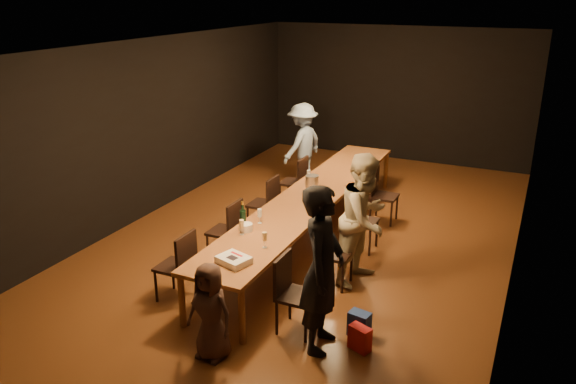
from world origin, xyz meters
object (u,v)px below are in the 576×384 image
at_px(chair_right_3, 385,196).
at_px(plate_stack, 246,227).
at_px(child, 210,312).
at_px(birthday_cake, 234,260).
at_px(chair_left_2, 263,203).
at_px(man_blue, 302,144).
at_px(champagne_bottle, 243,214).
at_px(ice_bucket, 312,183).
at_px(chair_right_2, 363,221).
at_px(chair_left_1, 224,231).
at_px(chair_left_0, 175,266).
at_px(woman_tan, 365,219).
at_px(chair_right_1, 335,253).
at_px(chair_right_0, 298,295).
at_px(woman_birthday, 322,269).
at_px(chair_left_3, 293,182).
at_px(table, 311,198).

xyz_separation_m(chair_right_3, plate_stack, (-1.09, -2.83, 0.33)).
relative_size(child, birthday_cake, 2.58).
relative_size(chair_left_2, man_blue, 0.57).
height_order(champagne_bottle, ice_bucket, champagne_bottle).
distance_m(chair_right_2, chair_left_1, 2.08).
relative_size(chair_left_0, woman_tan, 0.52).
height_order(chair_right_1, ice_bucket, ice_bucket).
height_order(chair_right_0, plate_stack, chair_right_0).
bearing_deg(child, chair_right_3, 85.80).
height_order(woman_tan, man_blue, woman_tan).
relative_size(chair_left_2, birthday_cake, 2.18).
distance_m(chair_left_0, ice_bucket, 2.77).
relative_size(woman_birthday, ice_bucket, 8.10).
height_order(chair_left_2, woman_tan, woman_tan).
height_order(woman_tan, ice_bucket, woman_tan).
bearing_deg(child, chair_left_3, 107.45).
height_order(chair_right_1, chair_right_2, same).
bearing_deg(chair_right_2, man_blue, -139.86).
height_order(chair_left_2, chair_left_3, same).
relative_size(chair_left_0, chair_left_3, 1.00).
distance_m(table, chair_left_0, 2.56).
relative_size(chair_right_0, chair_left_3, 1.00).
xyz_separation_m(table, champagne_bottle, (-0.35, -1.51, 0.23)).
relative_size(chair_right_3, champagne_bottle, 2.61).
height_order(woman_tan, birthday_cake, woman_tan).
xyz_separation_m(chair_left_3, birthday_cake, (0.93, -3.70, 0.33)).
bearing_deg(chair_left_3, woman_tan, -136.47).
bearing_deg(woman_tan, child, 171.59).
xyz_separation_m(woman_birthday, ice_bucket, (-1.28, 2.78, -0.08)).
height_order(man_blue, birthday_cake, man_blue).
height_order(chair_right_3, woman_birthday, woman_birthday).
bearing_deg(table, chair_right_3, 54.69).
xyz_separation_m(chair_left_2, child, (1.06, -3.23, 0.09)).
relative_size(chair_right_0, woman_birthday, 0.49).
bearing_deg(plate_stack, woman_tan, 27.39).
bearing_deg(birthday_cake, woman_tan, 72.98).
xyz_separation_m(child, birthday_cake, (-0.13, 0.74, 0.24)).
bearing_deg(chair_left_3, chair_right_2, -125.22).
bearing_deg(chair_right_2, child, -11.17).
bearing_deg(ice_bucket, woman_birthday, -65.27).
xyz_separation_m(chair_right_0, woman_birthday, (0.35, -0.16, 0.48)).
height_order(chair_left_1, man_blue, man_blue).
relative_size(chair_left_3, champagne_bottle, 2.61).
bearing_deg(woman_tan, chair_left_0, 140.32).
relative_size(man_blue, ice_bucket, 7.02).
distance_m(chair_right_3, champagne_bottle, 3.00).
height_order(chair_left_1, birthday_cake, chair_left_1).
distance_m(birthday_cake, champagne_bottle, 1.08).
height_order(chair_right_1, man_blue, man_blue).
distance_m(woman_birthday, man_blue, 5.56).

